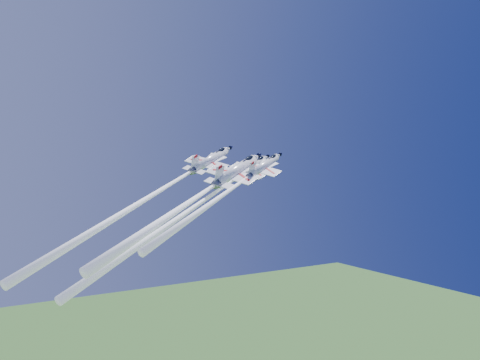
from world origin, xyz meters
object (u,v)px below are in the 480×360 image
jet_left (149,197)px  jet_right (227,192)px  jet_lead (192,208)px  jet_slot (194,199)px

jet_left → jet_right: (13.82, -6.98, 0.94)m
jet_lead → jet_slot: (-2.19, -5.14, 2.34)m
jet_right → jet_slot: bearing=-121.6°
jet_lead → jet_right: jet_lead is taller
jet_left → jet_slot: jet_left is taller
jet_lead → jet_slot: size_ratio=1.27×
jet_right → jet_lead: bearing=-166.6°
jet_lead → jet_right: size_ratio=1.46×
jet_left → jet_lead: bearing=54.3°
jet_right → jet_left: bearing=-144.1°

